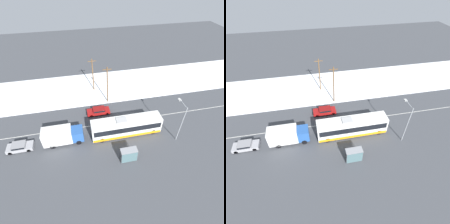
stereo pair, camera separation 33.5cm
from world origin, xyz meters
The scene contains 12 objects.
ground_plane centered at (0.00, 0.00, 0.00)m, with size 120.00×120.00×0.00m, color #424449.
snow_lot centered at (0.00, 12.85, 0.06)m, with size 80.00×13.53×0.12m.
lane_marking_center centered at (0.00, 0.00, 0.00)m, with size 60.00×0.12×0.00m.
city_bus centered at (-1.18, -3.12, 1.75)m, with size 12.31×2.57×3.59m.
box_truck centered at (-12.27, -2.86, 1.75)m, with size 6.69×2.30×3.19m.
sedan_car centered at (-5.21, 3.18, 0.74)m, with size 4.56×1.80×1.33m.
parked_car_near_truck centered at (-19.33, -2.93, 0.72)m, with size 4.18×1.80×1.29m.
pedestrian_at_stop centered at (-2.79, -7.57, 0.96)m, with size 0.56×0.25×1.57m.
bus_shelter centered at (-2.28, -8.80, 1.67)m, with size 2.58×1.20×2.40m.
streetlamp centered at (7.07, -5.86, 4.65)m, with size 0.36×2.67×7.34m.
utility_pole_roadside centered at (-2.66, 6.65, 4.39)m, with size 1.80×0.24×8.39m.
utility_pole_snowlot centered at (-5.01, 11.86, 4.13)m, with size 1.80×0.24×7.90m.
Camera 2 is at (-7.73, -23.47, 24.16)m, focal length 28.00 mm.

